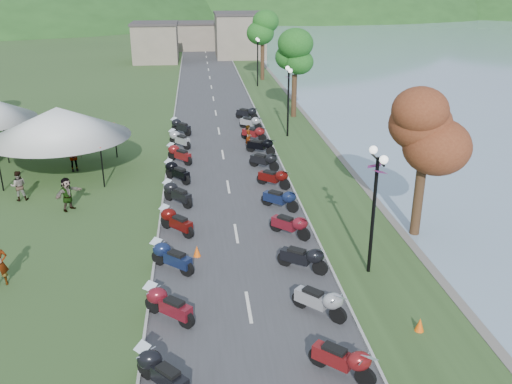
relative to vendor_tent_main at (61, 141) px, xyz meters
name	(u,v)px	position (x,y,z in m)	size (l,w,h in m)	color
road	(219,131)	(9.65, 8.49, -1.99)	(7.00, 120.00, 0.02)	#3E3E41
hills_backdrop	(199,12)	(9.65, 168.49, -2.00)	(360.00, 120.00, 76.00)	#285621
far_building	(192,38)	(7.65, 53.49, 0.50)	(18.00, 16.00, 5.00)	gray
moto_row_left	(172,258)	(6.86, -12.58, -1.45)	(2.60, 43.37, 1.10)	#331411
moto_row_right	(280,199)	(12.06, -6.88, -1.45)	(2.60, 39.77, 1.10)	#331411
vendor_tent_main	(61,141)	(0.00, 0.00, 0.00)	(5.46, 5.46, 4.00)	silver
tree_lakeside	(423,156)	(17.78, -10.36, 1.71)	(2.67, 2.67, 7.42)	#256E20
pedestrian_a	(3,285)	(0.42, -12.96, -2.00)	(0.66, 0.48, 1.81)	slate
pedestrian_b	(21,200)	(-1.37, -4.25, -2.00)	(0.79, 0.43, 1.63)	slate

